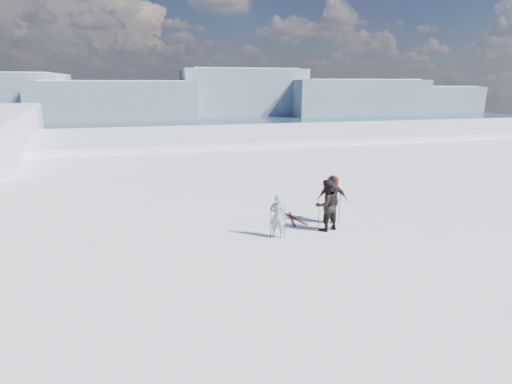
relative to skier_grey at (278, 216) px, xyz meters
The scene contains 8 objects.
lake_basin 28.58m from the skier_grey, 86.98° to the left, with size 820.00×820.00×71.62m.
far_mountain_range 453.52m from the skier_grey, 86.07° to the left, with size 770.00×110.00×53.00m.
skier_grey is the anchor object (origin of this frame).
skier_dark 1.94m from the skier_grey, ahead, with size 0.93×0.73×1.92m, color black.
skier_pack 2.65m from the skier_grey, 20.08° to the left, with size 1.11×0.46×1.90m, color black.
backpack 3.16m from the skier_grey, 23.79° to the left, with size 0.41×0.23×0.61m, color red.
ski_poles 1.52m from the skier_grey, 11.47° to the left, with size 3.06×0.92×1.31m.
skis_loose 2.20m from the skier_grey, 54.14° to the left, with size 0.61×1.68×0.03m.
Camera 1 is at (-5.45, -10.20, 5.22)m, focal length 28.00 mm.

